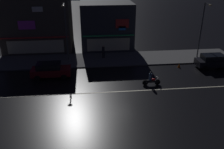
{
  "coord_description": "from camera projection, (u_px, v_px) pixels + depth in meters",
  "views": [
    {
      "loc": [
        -2.89,
        -20.76,
        11.37
      ],
      "look_at": [
        -0.47,
        2.32,
        0.84
      ],
      "focal_mm": 38.44,
      "sensor_mm": 36.0,
      "label": 1
    }
  ],
  "objects": [
    {
      "name": "motorcycle_following",
      "position": [
        151.0,
        80.0,
        24.84
      ],
      "size": [
        1.9,
        0.6,
        1.52
      ],
      "rotation": [
        0.0,
        0.0,
        0.14
      ],
      "color": "black",
      "rests_on": "ground"
    },
    {
      "name": "pedestrian_on_sidewalk",
      "position": [
        103.0,
        52.0,
        31.82
      ],
      "size": [
        0.37,
        0.37,
        1.73
      ],
      "rotation": [
        0.0,
        0.0,
        5.79
      ],
      "color": "#232328",
      "rests_on": "sidewalk_far"
    },
    {
      "name": "ground_plane",
      "position": [
        119.0,
        92.0,
        23.77
      ],
      "size": [
        140.0,
        140.0,
        0.0
      ],
      "primitive_type": "plane",
      "color": "black"
    },
    {
      "name": "sidewalk_far",
      "position": [
        110.0,
        59.0,
        31.87
      ],
      "size": [
        33.25,
        5.11,
        0.14
      ],
      "primitive_type": "cube",
      "color": "#4C4C4F",
      "rests_on": "ground"
    },
    {
      "name": "parked_car_near_kerb",
      "position": [
        214.0,
        61.0,
        29.07
      ],
      "size": [
        4.3,
        1.98,
        1.67
      ],
      "rotation": [
        0.0,
        0.0,
        3.14
      ],
      "color": "black",
      "rests_on": "ground"
    },
    {
      "name": "streetlamp_west",
      "position": [
        66.0,
        28.0,
        29.61
      ],
      "size": [
        0.44,
        1.64,
        7.22
      ],
      "color": "#47494C",
      "rests_on": "sidewalk_far"
    },
    {
      "name": "parked_car_trailing",
      "position": [
        51.0,
        70.0,
        26.56
      ],
      "size": [
        4.3,
        1.98,
        1.67
      ],
      "rotation": [
        0.0,
        0.0,
        3.14
      ],
      "color": "maroon",
      "rests_on": "ground"
    },
    {
      "name": "lane_divider_stripe",
      "position": [
        119.0,
        92.0,
        23.77
      ],
      "size": [
        31.58,
        0.16,
        0.01
      ],
      "primitive_type": "cube",
      "color": "beige",
      "rests_on": "ground"
    },
    {
      "name": "streetlamp_mid",
      "position": [
        202.0,
        26.0,
        30.63
      ],
      "size": [
        0.44,
        1.64,
        7.16
      ],
      "color": "#47494C",
      "rests_on": "sidewalk_far"
    },
    {
      "name": "traffic_cone",
      "position": [
        179.0,
        65.0,
        29.36
      ],
      "size": [
        0.36,
        0.36,
        0.55
      ],
      "primitive_type": "cone",
      "color": "orange",
      "rests_on": "ground"
    },
    {
      "name": "storefront_center_block",
      "position": [
        38.0,
        20.0,
        35.08
      ],
      "size": [
        9.45,
        7.98,
        8.43
      ],
      "color": "#4C443A",
      "rests_on": "ground"
    },
    {
      "name": "storefront_left_block",
      "position": [
        107.0,
        25.0,
        35.69
      ],
      "size": [
        7.51,
        6.45,
        6.67
      ],
      "color": "#383A3F",
      "rests_on": "ground"
    }
  ]
}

